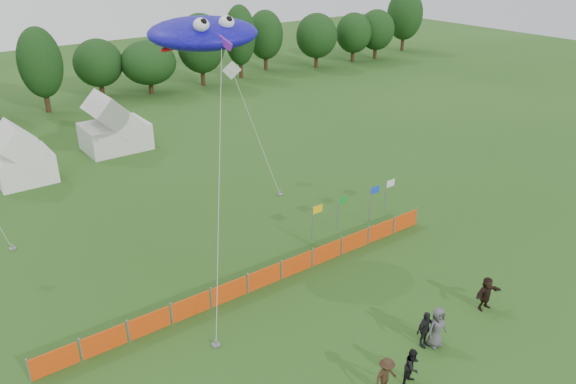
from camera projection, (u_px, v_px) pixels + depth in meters
ground at (374, 355)px, 23.12m from camera, size 160.00×160.00×0.00m
treeline at (66, 64)px, 55.07m from camera, size 104.57×8.78×8.36m
tent_left at (21, 158)px, 38.89m from camera, size 3.78×3.78×3.34m
tent_right at (114, 128)px, 44.66m from camera, size 4.95×3.96×3.49m
barrier_fence at (264, 277)px, 27.47m from camera, size 21.90×0.06×1.00m
flag_row at (355, 203)px, 33.04m from camera, size 6.73×0.71×2.29m
spectator_b at (412, 366)px, 21.42m from camera, size 0.87×0.74×1.56m
spectator_c at (386, 377)px, 20.88m from camera, size 1.05×0.61×1.63m
spectator_d at (425, 329)px, 23.34m from camera, size 1.00×0.45×1.68m
spectator_e at (437, 327)px, 23.31m from camera, size 0.97×0.69×1.86m
spectator_f at (486, 293)px, 25.69m from camera, size 1.59×0.67×1.66m
stingray_kite at (200, 33)px, 28.44m from camera, size 8.62×16.43×12.28m
small_kite_white at (243, 98)px, 38.52m from camera, size 1.38×6.41×7.91m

